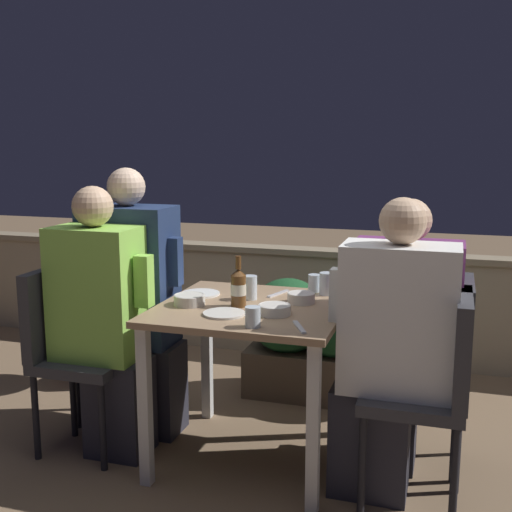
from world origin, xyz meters
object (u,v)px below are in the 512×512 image
chair_right_near (437,377)px  beer_bottle (238,287)px  chair_left_far (103,325)px  person_green_blouse (104,322)px  person_navy_jumper (136,302)px  chair_left_near (69,339)px  person_white_polo (389,351)px  chair_right_far (441,356)px  person_purple_stripe (397,336)px  potted_plant (94,305)px

chair_right_near → beer_bottle: beer_bottle is taller
chair_left_far → person_green_blouse: bearing=-58.3°
person_navy_jumper → chair_right_near: 1.53m
chair_left_near → beer_bottle: 0.89m
person_white_polo → chair_right_far: person_white_polo is taller
person_navy_jumper → beer_bottle: person_navy_jumper is taller
person_navy_jumper → chair_left_far: bearing=-180.0°
person_green_blouse → chair_right_near: person_green_blouse is taller
person_navy_jumper → person_white_polo: size_ratio=1.07×
beer_bottle → person_navy_jumper: bearing=165.0°
chair_right_near → person_purple_stripe: (-0.18, 0.27, 0.08)m
person_green_blouse → person_white_polo: 1.33m
chair_left_far → potted_plant: (-0.37, 0.51, -0.05)m
beer_bottle → chair_right_far: bearing=11.0°
chair_right_near → chair_right_far: size_ratio=1.00×
chair_right_near → chair_right_far: bearing=87.6°
chair_left_far → person_white_polo: (1.50, -0.26, 0.09)m
chair_left_near → person_green_blouse: bearing=-0.0°
chair_left_near → beer_bottle: (0.83, 0.10, 0.29)m
person_navy_jumper → chair_right_far: 1.52m
person_purple_stripe → beer_bottle: bearing=-166.0°
chair_right_far → chair_right_near: bearing=-92.4°
chair_left_near → person_purple_stripe: 1.56m
person_white_polo → chair_right_far: 0.35m
chair_left_far → chair_right_near: same height
person_purple_stripe → person_green_blouse: bearing=-168.4°
potted_plant → beer_bottle: bearing=-30.0°
person_green_blouse → beer_bottle: bearing=8.9°
person_navy_jumper → potted_plant: size_ratio=1.68×
chair_left_far → chair_right_far: bearing=0.4°
person_white_polo → beer_bottle: 0.73m
person_green_blouse → chair_right_far: size_ratio=1.44×
chair_left_far → beer_bottle: size_ratio=3.82×
person_white_polo → potted_plant: person_white_polo is taller
beer_bottle → chair_left_near: bearing=-173.1°
chair_left_near → chair_left_far: (0.03, 0.26, 0.00)m
chair_left_near → potted_plant: chair_left_near is taller
chair_left_far → chair_right_near: (1.69, -0.26, 0.00)m
person_green_blouse → beer_bottle: size_ratio=5.52×
chair_right_near → person_green_blouse: bearing=-179.8°
chair_left_near → person_purple_stripe: person_purple_stripe is taller
chair_left_near → potted_plant: (-0.34, 0.78, -0.05)m
person_navy_jumper → person_purple_stripe: 1.31m
chair_left_near → chair_right_near: same height
chair_left_far → person_white_polo: size_ratio=0.70×
person_green_blouse → person_navy_jumper: (0.03, 0.26, 0.03)m
chair_left_far → chair_right_far: 1.70m
chair_left_far → potted_plant: 0.63m
chair_left_far → person_purple_stripe: bearing=0.5°
person_navy_jumper → chair_right_far: bearing=0.5°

